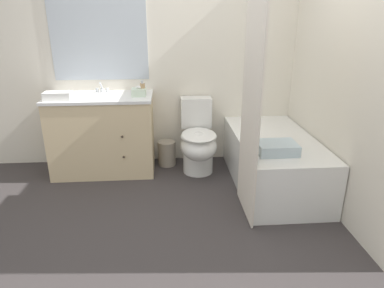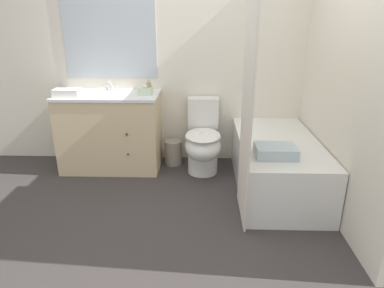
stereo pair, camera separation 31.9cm
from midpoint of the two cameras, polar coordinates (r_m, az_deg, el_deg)
ground_plane at (r=2.80m, az=0.30°, el=-15.20°), size 14.00×14.00×0.00m
wall_back at (r=3.90m, az=0.84°, el=14.99°), size 8.00×0.06×2.50m
wall_right at (r=3.35m, az=25.38°, el=12.10°), size 0.05×2.59×2.50m
vanity_cabinet at (r=3.87m, az=-11.09°, el=2.13°), size 1.09×0.59×0.85m
sink_faucet at (r=3.92m, az=-11.01°, el=9.24°), size 0.14×0.12×0.12m
toilet at (r=3.72m, az=4.29°, el=0.22°), size 0.39×0.70×0.78m
bathtub at (r=3.52m, az=16.43°, el=-3.27°), size 0.75×1.48×0.51m
shower_curtain at (r=2.75m, az=12.48°, el=5.90°), size 0.01×0.57×1.91m
wastebasket at (r=3.97m, az=-0.83°, el=-1.44°), size 0.20×0.20×0.28m
tissue_box at (r=3.65m, az=-5.31°, el=8.81°), size 0.14×0.14×0.10m
soap_dispenser at (r=3.64m, az=-4.69°, el=9.26°), size 0.05×0.05×0.16m
hand_towel_folded at (r=3.70m, az=-17.82°, el=8.07°), size 0.26×0.15×0.08m
bath_towel_folded at (r=3.02m, az=16.73°, el=-1.21°), size 0.34×0.26×0.09m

